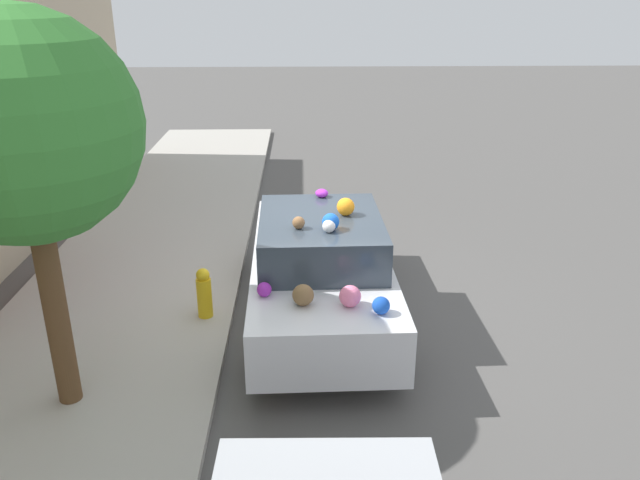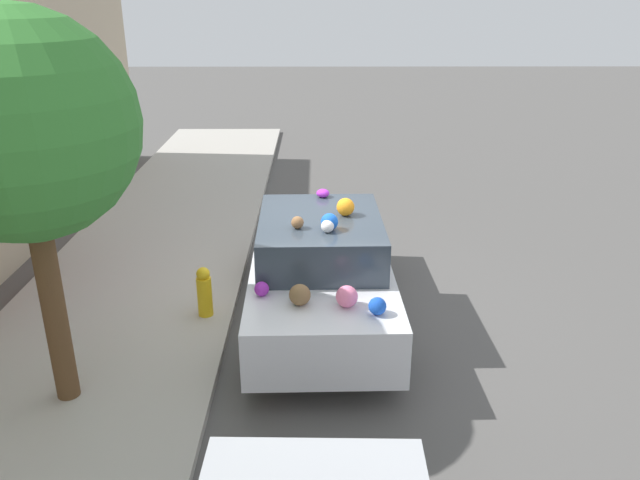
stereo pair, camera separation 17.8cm
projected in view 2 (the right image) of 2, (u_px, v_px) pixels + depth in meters
name	position (u px, v px, depth m)	size (l,w,h in m)	color
ground_plane	(313.00, 318.00, 8.61)	(60.00, 60.00, 0.00)	#565451
sidewalk_curb	(117.00, 315.00, 8.58)	(24.00, 3.20, 0.11)	#B2ADA3
street_tree	(21.00, 128.00, 5.71)	(2.17, 2.17, 4.03)	brown
fire_hydrant	(204.00, 292.00, 8.34)	(0.20, 0.20, 0.70)	gold
art_car	(320.00, 267.00, 8.28)	(4.34, 1.86, 1.76)	silver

